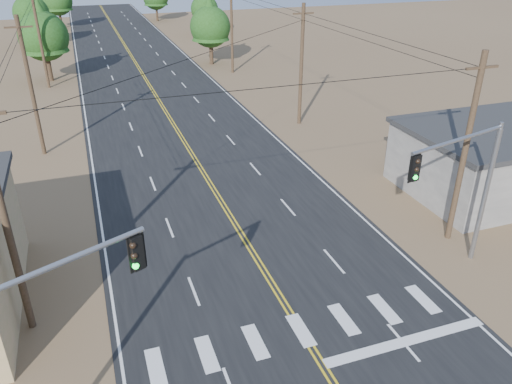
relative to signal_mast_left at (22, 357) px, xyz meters
name	(u,v)px	position (x,y,z in m)	size (l,w,h in m)	color
road	(187,146)	(9.53, 25.36, -4.90)	(15.00, 200.00, 0.02)	black
utility_pole_left_near	(5,220)	(-0.97, 7.36, 0.21)	(1.80, 0.30, 10.00)	#4C3826
utility_pole_left_mid	(31,87)	(-0.97, 27.36, 0.21)	(1.80, 0.30, 10.00)	#4C3826
utility_pole_left_far	(40,39)	(-0.97, 47.36, 0.21)	(1.80, 0.30, 10.00)	#4C3826
utility_pole_right_near	(465,150)	(20.03, 7.36, 0.21)	(1.80, 0.30, 10.00)	#4C3826
utility_pole_right_mid	(301,65)	(20.03, 27.36, 0.21)	(1.80, 0.30, 10.00)	#4C3826
utility_pole_right_far	(232,29)	(20.03, 47.36, 0.21)	(1.80, 0.30, 10.00)	#4C3826
signal_mast_left	(22,357)	(0.00, 0.00, 0.00)	(5.10, 2.45, 7.32)	gray
signal_mast_right	(468,179)	(18.21, 4.94, -0.03)	(5.80, 1.73, 7.22)	gray
tree_left_near	(42,31)	(-0.75, 50.50, 0.57)	(5.37, 5.37, 8.96)	#3F2D1E
tree_left_mid	(31,10)	(-3.05, 73.26, 0.34)	(5.15, 5.15, 8.58)	#3F2D1E
tree_right_near	(210,23)	(18.78, 52.59, 0.26)	(5.07, 5.07, 8.45)	#3F2D1E
tree_right_mid	(204,6)	(23.53, 74.50, -0.30)	(4.52, 4.52, 7.54)	#3F2D1E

